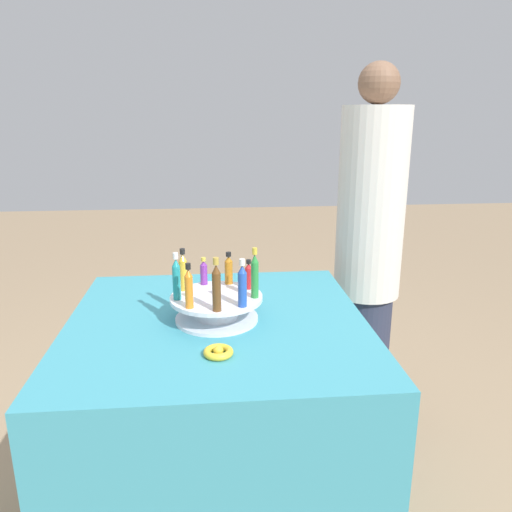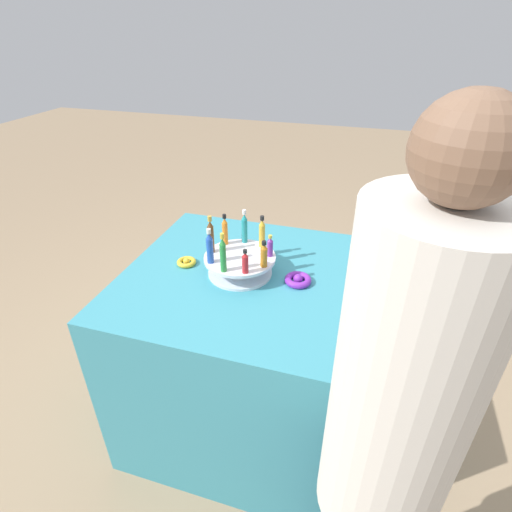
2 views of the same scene
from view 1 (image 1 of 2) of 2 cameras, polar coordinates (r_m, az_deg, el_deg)
name	(u,v)px [view 1 (image 1 of 2)]	position (r m, az deg, el deg)	size (l,w,h in m)	color
party_table	(220,436)	(1.67, -4.17, -19.84)	(0.87, 0.87, 0.79)	teal
display_stand	(217,307)	(1.46, -4.52, -5.82)	(0.27, 0.27, 0.08)	silver
bottle_gold	(183,271)	(1.49, -8.32, -1.73)	(0.02, 0.02, 0.13)	gold
bottle_teal	(176,278)	(1.42, -9.08, -2.52)	(0.02, 0.02, 0.14)	teal
bottle_orange	(189,288)	(1.35, -7.68, -3.60)	(0.02, 0.02, 0.13)	orange
bottle_brown	(216,287)	(1.32, -4.65, -3.51)	(0.02, 0.02, 0.15)	brown
bottle_blue	(242,285)	(1.35, -1.57, -3.32)	(0.02, 0.02, 0.13)	#234CAD
bottle_green	(255,275)	(1.41, -0.14, -2.17)	(0.02, 0.02, 0.15)	#288438
bottle_red	(249,275)	(1.49, -0.85, -2.23)	(0.02, 0.02, 0.09)	#B21E23
bottle_amber	(229,269)	(1.53, -3.14, -1.52)	(0.02, 0.02, 0.10)	#AD6B19
bottle_purple	(204,272)	(1.54, -5.99, -1.83)	(0.02, 0.02, 0.09)	#702D93
ribbon_bow_purple	(214,290)	(1.68, -4.79, -3.86)	(0.10, 0.10, 0.03)	purple
ribbon_bow_gold	(220,352)	(1.27, -4.11, -10.87)	(0.08, 0.08, 0.03)	gold
person_figure	(367,262)	(2.08, 12.62, -0.72)	(0.27, 0.27, 1.56)	#282D42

